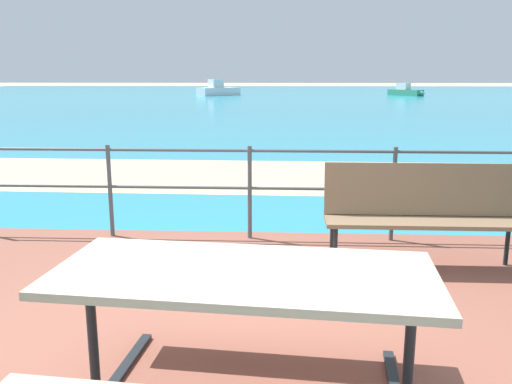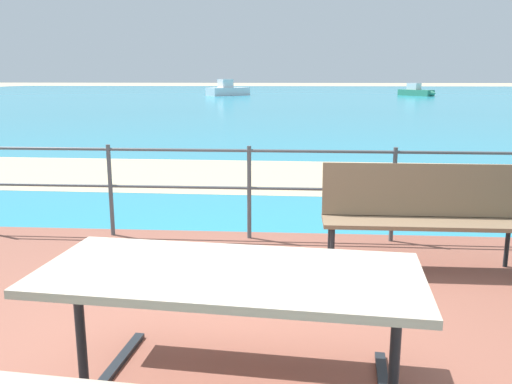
% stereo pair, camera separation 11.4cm
% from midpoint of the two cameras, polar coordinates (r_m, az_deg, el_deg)
% --- Properties ---
extents(ground_plane, '(240.00, 240.00, 0.00)m').
position_cam_midpoint_polar(ground_plane, '(3.49, -4.27, -17.63)').
color(ground_plane, tan).
extents(patio_paving, '(6.40, 5.20, 0.06)m').
position_cam_midpoint_polar(patio_paving, '(3.47, -4.28, -17.20)').
color(patio_paving, brown).
rests_on(patio_paving, ground).
extents(sea_water, '(90.00, 90.00, 0.01)m').
position_cam_midpoint_polar(sea_water, '(43.03, 2.50, 10.08)').
color(sea_water, teal).
rests_on(sea_water, ground).
extents(beach_strip, '(54.05, 4.17, 0.01)m').
position_cam_midpoint_polar(beach_strip, '(9.41, 0.49, 1.77)').
color(beach_strip, tan).
rests_on(beach_strip, ground).
extents(picnic_table, '(1.91, 1.67, 0.80)m').
position_cam_midpoint_polar(picnic_table, '(2.57, -2.60, -12.16)').
color(picnic_table, tan).
rests_on(picnic_table, patio_paving).
extents(park_bench, '(1.73, 0.42, 0.92)m').
position_cam_midpoint_polar(park_bench, '(4.90, 16.83, -1.57)').
color(park_bench, '#7A6047').
rests_on(park_bench, patio_paving).
extents(railing_fence, '(5.94, 0.04, 0.98)m').
position_cam_midpoint_polar(railing_fence, '(5.50, -1.28, 1.32)').
color(railing_fence, '#4C5156').
rests_on(railing_fence, patio_paving).
extents(boat_near, '(2.83, 3.34, 1.06)m').
position_cam_midpoint_polar(boat_near, '(48.38, 15.69, 10.33)').
color(boat_near, '#338466').
rests_on(boat_near, sea_water).
extents(boat_mid, '(3.79, 3.70, 1.39)m').
position_cam_midpoint_polar(boat_mid, '(47.03, -4.06, 10.81)').
color(boat_mid, silver).
rests_on(boat_mid, sea_water).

